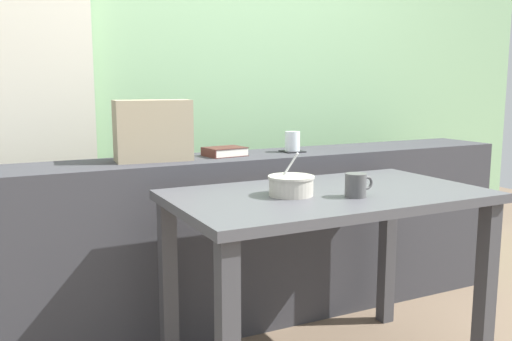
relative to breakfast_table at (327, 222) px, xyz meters
name	(u,v)px	position (x,y,z in m)	size (l,w,h in m)	color
outdoor_backdrop	(201,35)	(-0.03, 1.21, 0.78)	(4.80, 0.08, 2.80)	#8EBC89
curtain_left_panel	(30,58)	(-0.92, 1.11, 0.63)	(0.56, 0.06, 2.50)	beige
dark_console_ledge	(250,238)	(-0.03, 0.61, -0.22)	(2.80, 0.36, 0.81)	#38383D
breakfast_table	(327,222)	(0.00, 0.00, 0.00)	(1.18, 0.67, 0.73)	#414145
coaster_square	(292,151)	(0.20, 0.60, 0.19)	(0.10, 0.10, 0.01)	black
juice_glass	(292,142)	(0.20, 0.60, 0.24)	(0.07, 0.07, 0.10)	white
closed_book	(225,152)	(-0.15, 0.62, 0.21)	(0.19, 0.16, 0.04)	#47231E
throw_pillow	(153,131)	(-0.49, 0.61, 0.32)	(0.32, 0.14, 0.26)	tan
soup_bowl	(291,185)	(-0.16, 0.00, 0.15)	(0.17, 0.17, 0.16)	#BCB7A8
ceramic_mug	(356,185)	(0.04, -0.12, 0.16)	(0.11, 0.08, 0.08)	#4C4C4C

